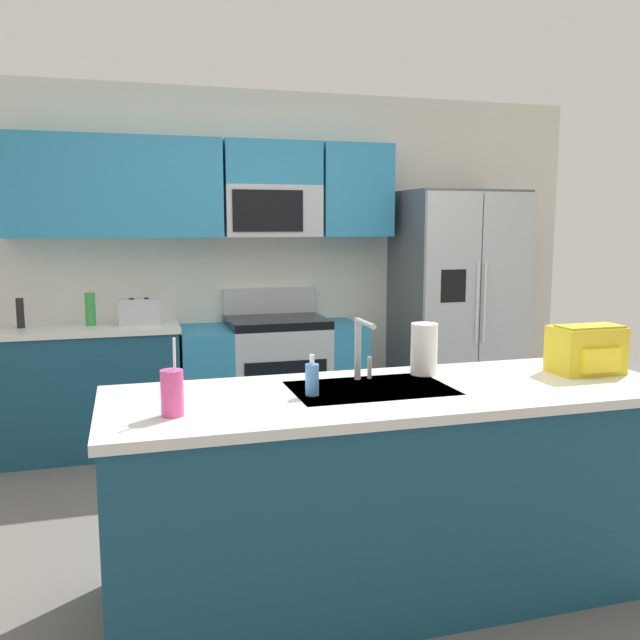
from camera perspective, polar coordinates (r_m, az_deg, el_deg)
name	(u,v)px	position (r m, az deg, el deg)	size (l,w,h in m)	color
ground_plane	(350,540)	(3.60, 2.58, -18.14)	(9.00, 9.00, 0.00)	#66605B
kitchen_wall_unit	(247,240)	(5.22, -6.22, 6.77)	(5.20, 0.43, 2.60)	silver
back_counter	(81,389)	(5.00, -19.66, -5.54)	(1.36, 0.63, 0.90)	navy
range_oven	(272,378)	(5.10, -4.09, -4.92)	(1.36, 0.61, 1.10)	#B7BABF
refrigerator	(456,309)	(5.45, 11.52, 0.94)	(0.90, 0.76, 1.85)	#4C4F54
island_counter	(395,489)	(3.03, 6.38, -14.09)	(2.45, 0.83, 0.90)	navy
toaster	(139,311)	(4.85, -15.10, 0.71)	(0.28, 0.16, 0.18)	#B7BABF
pepper_mill	(20,313)	(4.94, -24.12, 0.54)	(0.05, 0.05, 0.20)	black
bottle_green	(90,309)	(4.89, -18.94, 0.88)	(0.07, 0.07, 0.23)	green
sink_faucet	(361,344)	(2.99, 3.51, -2.03)	(0.08, 0.21, 0.28)	#B7BABF
drink_cup_pink	(172,393)	(2.52, -12.45, -6.04)	(0.08, 0.08, 0.29)	#EA4C93
soap_dispenser	(312,379)	(2.75, -0.68, -5.03)	(0.06, 0.06, 0.17)	#4C8CD8
paper_towel_roll	(424,349)	(3.16, 8.83, -2.44)	(0.12, 0.12, 0.24)	white
backpack	(587,349)	(3.39, 21.72, -2.27)	(0.32, 0.22, 0.23)	yellow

